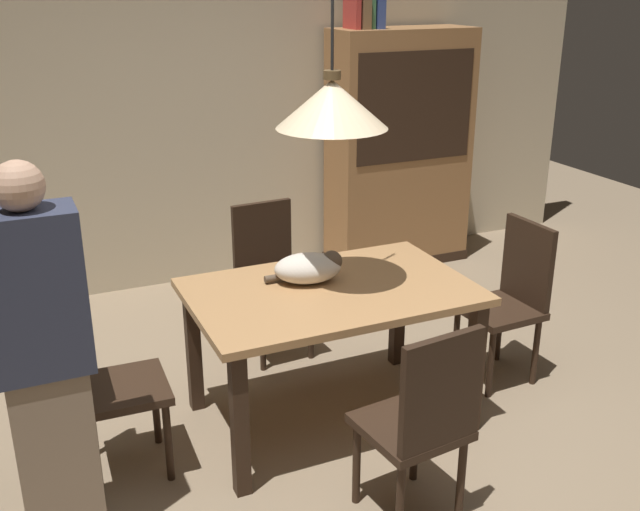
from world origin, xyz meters
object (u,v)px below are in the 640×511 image
book_red_tall (352,9)px  book_brown_thick (360,13)px  pendant_lamp (332,103)px  book_green_slim (368,10)px  book_blue_wide (375,11)px  person_standing (45,367)px  chair_left_side (104,376)px  cat_sleeping (310,268)px  chair_right_side (511,295)px  chair_near_front (423,419)px  chair_far_back (270,272)px  dining_table (331,307)px  hutch_bookcase (399,155)px

book_red_tall → book_brown_thick: size_ratio=1.17×
pendant_lamp → book_brown_thick: size_ratio=5.42×
book_green_slim → book_brown_thick: bearing=180.0°
book_blue_wide → person_standing: size_ratio=0.15×
chair_left_side → cat_sleeping: 1.12m
book_red_tall → chair_right_side: bearing=-87.5°
chair_near_front → book_red_tall: (1.04, 2.79, 1.48)m
chair_far_back → book_brown_thick: book_brown_thick is taller
chair_near_front → pendant_lamp: (-0.01, 0.88, 1.15)m
chair_left_side → pendant_lamp: size_ratio=0.72×
dining_table → cat_sleeping: bearing=117.5°
cat_sleeping → book_brown_thick: book_brown_thick is taller
chair_right_side → book_brown_thick: bearing=90.5°
cat_sleeping → hutch_bookcase: bearing=49.4°
chair_far_back → book_red_tall: 2.09m
chair_right_side → pendant_lamp: (-1.13, -0.00, 1.15)m
chair_left_side → pendant_lamp: pendant_lamp is taller
book_brown_thick → dining_table: bearing=-120.1°
book_brown_thick → book_blue_wide: book_blue_wide is taller
dining_table → book_blue_wide: bearing=57.3°
dining_table → book_blue_wide: book_blue_wide is taller
dining_table → chair_near_front: chair_near_front is taller
pendant_lamp → book_red_tall: 2.21m
book_green_slim → book_blue_wide: 0.06m
chair_right_side → book_blue_wide: bearing=87.0°
pendant_lamp → hutch_bookcase: size_ratio=0.70×
hutch_bookcase → book_blue_wide: bearing=179.6°
chair_near_front → hutch_bookcase: 3.17m
book_brown_thick → person_standing: book_brown_thick is taller
hutch_bookcase → chair_right_side: bearing=-100.3°
chair_right_side → dining_table: bearing=-179.8°
book_red_tall → person_standing: 3.54m
chair_near_front → book_green_slim: book_green_slim is taller
chair_near_front → book_green_slim: size_ratio=3.58×
pendant_lamp → person_standing: (-1.37, -0.38, -0.85)m
chair_left_side → book_green_slim: bearing=39.7°
book_brown_thick → chair_far_back: bearing=-137.1°
book_green_slim → pendant_lamp: bearing=-121.5°
book_red_tall → cat_sleeping: bearing=-121.7°
chair_far_back → chair_left_side: (-1.12, -0.88, 0.00)m
hutch_bookcase → chair_near_front: bearing=-117.7°
cat_sleeping → chair_left_side: bearing=-173.7°
pendant_lamp → book_blue_wide: pendant_lamp is taller
chair_near_front → person_standing: bearing=160.4°
chair_left_side → book_blue_wide: (2.36, 1.91, 1.46)m
chair_far_back → chair_near_front: (0.01, -1.76, 0.00)m
chair_near_front → book_green_slim: (1.16, 2.79, 1.47)m
book_red_tall → book_blue_wide: book_red_tall is taller
person_standing → chair_near_front: bearing=-19.6°
chair_left_side → hutch_bookcase: hutch_bookcase is taller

